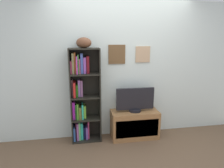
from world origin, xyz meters
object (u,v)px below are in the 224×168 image
football (84,43)px  television (135,100)px  tv_stand (134,124)px  bookshelf (82,97)px

football → television: bearing=-3.3°
football → tv_stand: 1.73m
tv_stand → television: television is taller
bookshelf → football: 0.94m
football → tv_stand: bearing=-3.4°
bookshelf → football: bearing=-30.6°
bookshelf → television: bearing=-5.2°
tv_stand → football: bearing=176.6°
tv_stand → television: size_ratio=1.25×
bookshelf → football: size_ratio=5.97×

